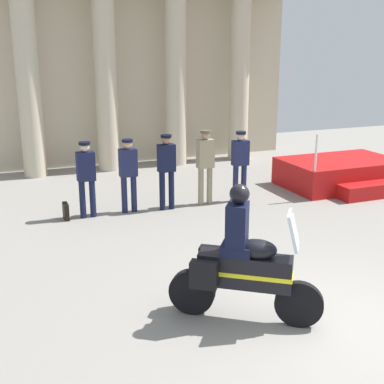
{
  "coord_description": "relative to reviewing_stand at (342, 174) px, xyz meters",
  "views": [
    {
      "loc": [
        -4.02,
        -4.98,
        3.57
      ],
      "look_at": [
        -0.79,
        3.07,
        1.1
      ],
      "focal_mm": 47.78,
      "sensor_mm": 36.0,
      "label": 1
    }
  ],
  "objects": [
    {
      "name": "ground_plane",
      "position": [
        -4.55,
        -5.72,
        -0.35
      ],
      "size": [
        28.0,
        28.0,
        0.0
      ],
      "primitive_type": "plane",
      "color": "gray"
    },
    {
      "name": "colonnade_backdrop",
      "position": [
        -4.19,
        4.78,
        2.93
      ],
      "size": [
        10.37,
        1.49,
        6.23
      ],
      "color": "#B6AB91",
      "rests_on": "ground_plane"
    },
    {
      "name": "reviewing_stand",
      "position": [
        0.0,
        0.0,
        0.0
      ],
      "size": [
        3.02,
        2.42,
        1.61
      ],
      "color": "#B71414",
      "rests_on": "ground_plane"
    },
    {
      "name": "officer_in_row_0",
      "position": [
        -6.73,
        -0.06,
        0.63
      ],
      "size": [
        0.38,
        0.24,
        1.66
      ],
      "rotation": [
        0.0,
        0.0,
        3.16
      ],
      "color": "#141938",
      "rests_on": "ground_plane"
    },
    {
      "name": "officer_in_row_1",
      "position": [
        -5.8,
        -0.02,
        0.63
      ],
      "size": [
        0.38,
        0.24,
        1.65
      ],
      "rotation": [
        0.0,
        0.0,
        3.16
      ],
      "color": "#191E42",
      "rests_on": "ground_plane"
    },
    {
      "name": "officer_in_row_2",
      "position": [
        -4.95,
        -0.17,
        0.67
      ],
      "size": [
        0.38,
        0.24,
        1.72
      ],
      "rotation": [
        0.0,
        0.0,
        3.16
      ],
      "color": "black",
      "rests_on": "ground_plane"
    },
    {
      "name": "officer_in_row_3",
      "position": [
        -3.99,
        -0.12,
        0.69
      ],
      "size": [
        0.38,
        0.24,
        1.75
      ],
      "rotation": [
        0.0,
        0.0,
        3.16
      ],
      "color": "gray",
      "rests_on": "ground_plane"
    },
    {
      "name": "officer_in_row_4",
      "position": [
        -3.12,
        -0.18,
        0.65
      ],
      "size": [
        0.38,
        0.24,
        1.68
      ],
      "rotation": [
        0.0,
        0.0,
        3.16
      ],
      "color": "#191E42",
      "rests_on": "ground_plane"
    },
    {
      "name": "motorcycle_with_rider",
      "position": [
        -5.66,
        -5.15,
        0.45
      ],
      "size": [
        1.76,
        1.34,
        1.9
      ],
      "rotation": [
        0.0,
        0.0,
        -0.63
      ],
      "color": "black",
      "rests_on": "ground_plane"
    },
    {
      "name": "briefcase_on_ground",
      "position": [
        -7.21,
        -0.03,
        -0.17
      ],
      "size": [
        0.1,
        0.32,
        0.36
      ],
      "primitive_type": "cube",
      "color": "black",
      "rests_on": "ground_plane"
    }
  ]
}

